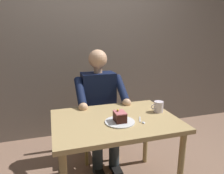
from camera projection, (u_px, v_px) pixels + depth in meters
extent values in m
cube|color=gray|center=(85.00, 27.00, 2.73)|extent=(6.40, 0.12, 3.00)
cube|color=tan|center=(115.00, 121.00, 1.71)|extent=(1.03, 0.75, 0.04)
cylinder|color=tan|center=(181.00, 168.00, 1.64)|extent=(0.05, 0.05, 0.69)
cylinder|color=tan|center=(146.00, 134.00, 2.22)|extent=(0.05, 0.05, 0.69)
cylinder|color=tan|center=(60.00, 147.00, 1.96)|extent=(0.05, 0.05, 0.69)
cube|color=tan|center=(98.00, 121.00, 2.36)|extent=(0.42, 0.42, 0.04)
cube|color=tan|center=(94.00, 97.00, 2.47)|extent=(0.38, 0.04, 0.45)
cylinder|color=tan|center=(118.00, 143.00, 2.29)|extent=(0.04, 0.04, 0.42)
cylinder|color=tan|center=(86.00, 148.00, 2.19)|extent=(0.04, 0.04, 0.42)
cylinder|color=tan|center=(109.00, 129.00, 2.63)|extent=(0.04, 0.04, 0.42)
cylinder|color=tan|center=(81.00, 133.00, 2.52)|extent=(0.04, 0.04, 0.42)
cube|color=#0F1734|center=(98.00, 97.00, 2.26)|extent=(0.36, 0.22, 0.55)
sphere|color=tan|center=(98.00, 59.00, 2.16)|extent=(0.20, 0.20, 0.20)
cylinder|color=tan|center=(98.00, 70.00, 2.19)|extent=(0.09, 0.09, 0.06)
cylinder|color=#0F1734|center=(121.00, 88.00, 2.17)|extent=(0.08, 0.33, 0.26)
sphere|color=tan|center=(126.00, 103.00, 2.05)|extent=(0.09, 0.09, 0.09)
cylinder|color=#0F1734|center=(80.00, 92.00, 2.04)|extent=(0.08, 0.33, 0.26)
sphere|color=tan|center=(83.00, 107.00, 1.92)|extent=(0.09, 0.09, 0.09)
cylinder|color=#2C373D|center=(109.00, 125.00, 2.25)|extent=(0.13, 0.38, 0.14)
cylinder|color=#2C373D|center=(93.00, 127.00, 2.20)|extent=(0.13, 0.38, 0.14)
cylinder|color=#2C373D|center=(114.00, 151.00, 2.14)|extent=(0.11, 0.11, 0.40)
cube|color=black|center=(116.00, 169.00, 2.13)|extent=(0.09, 0.22, 0.05)
cylinder|color=#2C373D|center=(97.00, 154.00, 2.09)|extent=(0.11, 0.11, 0.40)
cube|color=black|center=(99.00, 172.00, 2.07)|extent=(0.09, 0.22, 0.05)
cylinder|color=white|center=(120.00, 122.00, 1.63)|extent=(0.24, 0.24, 0.01)
cube|color=#3C1911|center=(120.00, 117.00, 1.62)|extent=(0.09, 0.11, 0.07)
cube|color=#CC676E|center=(120.00, 112.00, 1.61)|extent=(0.09, 0.11, 0.01)
sphere|color=gold|center=(118.00, 110.00, 1.62)|extent=(0.02, 0.02, 0.02)
cylinder|color=white|center=(159.00, 107.00, 1.85)|extent=(0.08, 0.08, 0.10)
torus|color=white|center=(153.00, 107.00, 1.83)|extent=(0.05, 0.01, 0.05)
cylinder|color=black|center=(159.00, 102.00, 1.84)|extent=(0.07, 0.07, 0.01)
cube|color=silver|center=(140.00, 119.00, 1.68)|extent=(0.05, 0.11, 0.01)
ellipsoid|color=silver|center=(144.00, 123.00, 1.62)|extent=(0.03, 0.04, 0.01)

